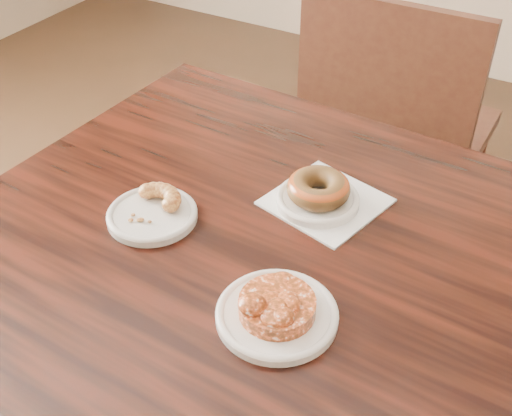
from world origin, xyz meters
The scene contains 9 objects.
cafe_table centered at (-0.07, 0.12, 0.38)m, with size 0.97×0.97×0.75m, color black.
chair_far centered at (-0.10, 1.08, 0.45)m, with size 0.50×0.50×0.90m, color black, non-canonical shape.
napkin centered at (0.00, 0.30, 0.75)m, with size 0.17×0.17×0.00m, color white.
plate_donut centered at (-0.01, 0.29, 0.76)m, with size 0.14×0.14×0.01m, color white.
plate_cruller centered at (-0.24, 0.12, 0.76)m, with size 0.15×0.15×0.01m, color silver.
plate_fritter centered at (0.05, 0.03, 0.76)m, with size 0.17×0.17×0.01m, color white.
glazed_donut centered at (-0.01, 0.29, 0.79)m, with size 0.11×0.11×0.04m, color #943B15.
apple_fritter centered at (0.05, 0.03, 0.78)m, with size 0.15×0.15×0.04m, color #451C07, non-canonical shape.
cruller_fragment centered at (-0.24, 0.12, 0.78)m, with size 0.10×0.10×0.03m, color brown, non-canonical shape.
Camera 1 is at (0.33, -0.52, 1.43)m, focal length 45.00 mm.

